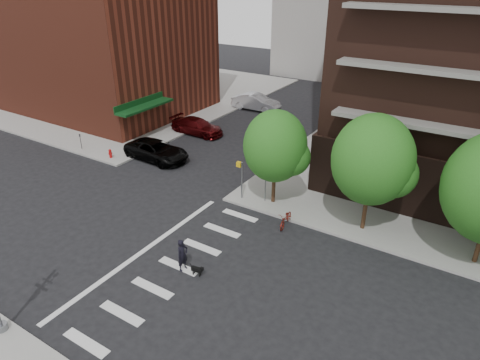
{
  "coord_description": "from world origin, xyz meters",
  "views": [
    {
      "loc": [
        15.26,
        -13.44,
        14.04
      ],
      "look_at": [
        3.0,
        6.0,
        2.5
      ],
      "focal_mm": 32.0,
      "sensor_mm": 36.0,
      "label": 1
    }
  ],
  "objects_px": {
    "parked_car_silver": "(256,102)",
    "dog_walker": "(183,255)",
    "fire_hydrant": "(110,153)",
    "parked_car_maroon": "(197,126)",
    "parked_car_black": "(157,151)",
    "scooter": "(286,219)"
  },
  "relations": [
    {
      "from": "fire_hydrant",
      "to": "dog_walker",
      "type": "height_order",
      "value": "dog_walker"
    },
    {
      "from": "fire_hydrant",
      "to": "parked_car_silver",
      "type": "xyz_separation_m",
      "value": [
        3.23,
        17.77,
        0.32
      ]
    },
    {
      "from": "fire_hydrant",
      "to": "dog_walker",
      "type": "relative_size",
      "value": 0.41
    },
    {
      "from": "parked_car_maroon",
      "to": "parked_car_silver",
      "type": "distance_m",
      "value": 9.41
    },
    {
      "from": "parked_car_maroon",
      "to": "scooter",
      "type": "relative_size",
      "value": 2.82
    },
    {
      "from": "parked_car_silver",
      "to": "dog_walker",
      "type": "xyz_separation_m",
      "value": [
        10.63,
        -25.62,
        0.02
      ]
    },
    {
      "from": "parked_car_black",
      "to": "parked_car_maroon",
      "type": "height_order",
      "value": "parked_car_black"
    },
    {
      "from": "parked_car_black",
      "to": "fire_hydrant",
      "type": "bearing_deg",
      "value": 124.41
    },
    {
      "from": "parked_car_black",
      "to": "parked_car_maroon",
      "type": "bearing_deg",
      "value": 9.8
    },
    {
      "from": "fire_hydrant",
      "to": "dog_walker",
      "type": "xyz_separation_m",
      "value": [
        13.86,
        -7.85,
        0.34
      ]
    },
    {
      "from": "parked_car_black",
      "to": "dog_walker",
      "type": "distance_m",
      "value": 14.52
    },
    {
      "from": "parked_car_maroon",
      "to": "dog_walker",
      "type": "bearing_deg",
      "value": -145.83
    },
    {
      "from": "parked_car_maroon",
      "to": "scooter",
      "type": "height_order",
      "value": "parked_car_maroon"
    },
    {
      "from": "parked_car_silver",
      "to": "dog_walker",
      "type": "distance_m",
      "value": 27.74
    },
    {
      "from": "parked_car_maroon",
      "to": "parked_car_black",
      "type": "bearing_deg",
      "value": -173.75
    },
    {
      "from": "parked_car_silver",
      "to": "dog_walker",
      "type": "height_order",
      "value": "dog_walker"
    },
    {
      "from": "parked_car_maroon",
      "to": "scooter",
      "type": "xyz_separation_m",
      "value": [
        14.08,
        -9.7,
        -0.27
      ]
    },
    {
      "from": "fire_hydrant",
      "to": "parked_car_maroon",
      "type": "relative_size",
      "value": 0.14
    },
    {
      "from": "scooter",
      "to": "dog_walker",
      "type": "bearing_deg",
      "value": -118.93
    },
    {
      "from": "scooter",
      "to": "parked_car_silver",
      "type": "bearing_deg",
      "value": 117.27
    },
    {
      "from": "parked_car_black",
      "to": "parked_car_maroon",
      "type": "xyz_separation_m",
      "value": [
        -0.83,
        6.41,
        -0.03
      ]
    },
    {
      "from": "parked_car_maroon",
      "to": "parked_car_silver",
      "type": "height_order",
      "value": "parked_car_silver"
    }
  ]
}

